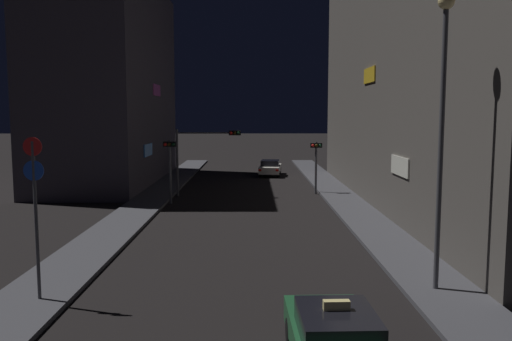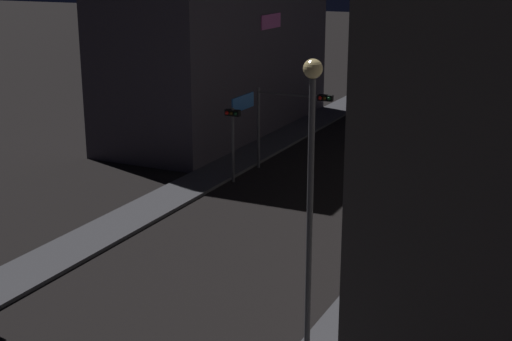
{
  "view_description": "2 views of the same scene",
  "coord_description": "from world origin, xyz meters",
  "px_view_note": "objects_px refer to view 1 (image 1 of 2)",
  "views": [
    {
      "loc": [
        0.35,
        -2.16,
        5.5
      ],
      "look_at": [
        0.49,
        19.87,
        3.12
      ],
      "focal_mm": 36.25,
      "sensor_mm": 36.0,
      "label": 1
    },
    {
      "loc": [
        12.54,
        -3.27,
        11.4
      ],
      "look_at": [
        -0.02,
        22.57,
        3.05
      ],
      "focal_mm": 51.74,
      "sensor_mm": 36.0,
      "label": 2
    }
  ],
  "objects_px": {
    "traffic_light_right_kerb": "(316,157)",
    "street_lamp_near_block": "(443,101)",
    "sign_pole_left": "(35,204)",
    "taxi": "(335,340)",
    "far_car": "(270,168)",
    "traffic_light_overhead": "(204,147)",
    "traffic_light_left_kerb": "(170,159)"
  },
  "relations": [
    {
      "from": "taxi",
      "to": "traffic_light_right_kerb",
      "type": "height_order",
      "value": "traffic_light_right_kerb"
    },
    {
      "from": "far_car",
      "to": "street_lamp_near_block",
      "type": "relative_size",
      "value": 0.52
    },
    {
      "from": "traffic_light_left_kerb",
      "to": "street_lamp_near_block",
      "type": "height_order",
      "value": "street_lamp_near_block"
    },
    {
      "from": "taxi",
      "to": "far_car",
      "type": "bearing_deg",
      "value": 90.25
    },
    {
      "from": "far_car",
      "to": "street_lamp_near_block",
      "type": "bearing_deg",
      "value": -82.57
    },
    {
      "from": "taxi",
      "to": "street_lamp_near_block",
      "type": "xyz_separation_m",
      "value": [
        3.9,
        4.94,
        5.18
      ]
    },
    {
      "from": "sign_pole_left",
      "to": "street_lamp_near_block",
      "type": "distance_m",
      "value": 12.28
    },
    {
      "from": "taxi",
      "to": "far_car",
      "type": "relative_size",
      "value": 0.98
    },
    {
      "from": "traffic_light_right_kerb",
      "to": "street_lamp_near_block",
      "type": "relative_size",
      "value": 0.41
    },
    {
      "from": "taxi",
      "to": "street_lamp_near_block",
      "type": "distance_m",
      "value": 8.15
    },
    {
      "from": "taxi",
      "to": "sign_pole_left",
      "type": "distance_m",
      "value": 9.26
    },
    {
      "from": "traffic_light_overhead",
      "to": "sign_pole_left",
      "type": "relative_size",
      "value": 0.96
    },
    {
      "from": "far_car",
      "to": "traffic_light_overhead",
      "type": "bearing_deg",
      "value": -112.5
    },
    {
      "from": "traffic_light_left_kerb",
      "to": "sign_pole_left",
      "type": "bearing_deg",
      "value": -93.81
    },
    {
      "from": "far_car",
      "to": "sign_pole_left",
      "type": "xyz_separation_m",
      "value": [
        -7.83,
        -31.96,
        2.24
      ]
    },
    {
      "from": "far_car",
      "to": "traffic_light_overhead",
      "type": "relative_size",
      "value": 1.02
    },
    {
      "from": "far_car",
      "to": "traffic_light_left_kerb",
      "type": "relative_size",
      "value": 1.17
    },
    {
      "from": "far_car",
      "to": "traffic_light_right_kerb",
      "type": "relative_size",
      "value": 1.26
    },
    {
      "from": "taxi",
      "to": "traffic_light_left_kerb",
      "type": "relative_size",
      "value": 1.14
    },
    {
      "from": "far_car",
      "to": "traffic_light_left_kerb",
      "type": "xyz_separation_m",
      "value": [
        -6.7,
        -14.9,
        2.08
      ]
    },
    {
      "from": "taxi",
      "to": "street_lamp_near_block",
      "type": "bearing_deg",
      "value": 51.68
    },
    {
      "from": "traffic_light_right_kerb",
      "to": "street_lamp_near_block",
      "type": "distance_m",
      "value": 20.4
    },
    {
      "from": "sign_pole_left",
      "to": "street_lamp_near_block",
      "type": "height_order",
      "value": "street_lamp_near_block"
    },
    {
      "from": "sign_pole_left",
      "to": "taxi",
      "type": "bearing_deg",
      "value": -27.19
    },
    {
      "from": "taxi",
      "to": "sign_pole_left",
      "type": "xyz_separation_m",
      "value": [
        -7.99,
        4.11,
        2.24
      ]
    },
    {
      "from": "traffic_light_overhead",
      "to": "traffic_light_left_kerb",
      "type": "xyz_separation_m",
      "value": [
        -1.79,
        -3.06,
        -0.54
      ]
    },
    {
      "from": "traffic_light_left_kerb",
      "to": "street_lamp_near_block",
      "type": "distance_m",
      "value": 19.71
    },
    {
      "from": "traffic_light_left_kerb",
      "to": "sign_pole_left",
      "type": "relative_size",
      "value": 0.84
    },
    {
      "from": "traffic_light_overhead",
      "to": "traffic_light_left_kerb",
      "type": "distance_m",
      "value": 3.58
    },
    {
      "from": "street_lamp_near_block",
      "to": "traffic_light_right_kerb",
      "type": "bearing_deg",
      "value": 93.61
    },
    {
      "from": "traffic_light_overhead",
      "to": "traffic_light_right_kerb",
      "type": "relative_size",
      "value": 1.24
    },
    {
      "from": "street_lamp_near_block",
      "to": "taxi",
      "type": "bearing_deg",
      "value": -128.32
    }
  ]
}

